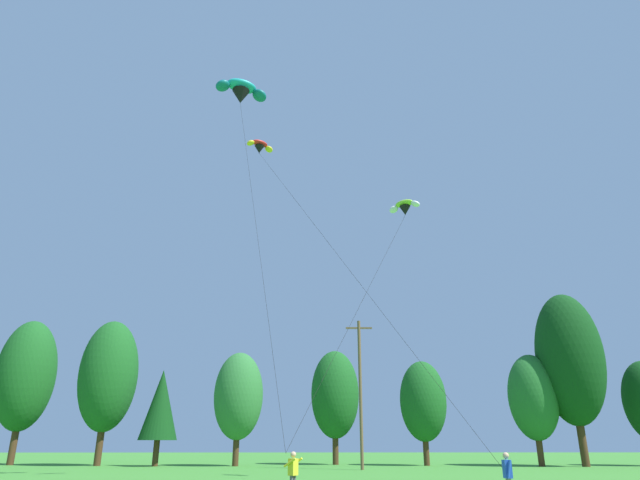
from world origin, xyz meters
TOP-DOWN VIEW (x-y plane):
  - treeline_tree_a at (-30.13, 56.64)m, footprint 5.44×5.44m
  - treeline_tree_b at (-21.44, 54.80)m, footprint 5.33×5.33m
  - treeline_tree_c at (-16.02, 53.84)m, footprint 3.44×3.44m
  - treeline_tree_d at (-8.96, 54.00)m, footprint 4.49×4.49m
  - treeline_tree_e at (0.10, 57.09)m, footprint 4.67×4.67m
  - treeline_tree_f at (8.29, 54.81)m, footprint 4.31×4.31m
  - treeline_tree_g at (18.06, 53.01)m, footprint 4.42×4.42m
  - treeline_tree_h at (21.63, 52.28)m, footprint 5.93×5.93m
  - utility_pole at (1.72, 47.00)m, footprint 2.20×0.26m
  - kite_flyer_near at (-2.95, 23.98)m, footprint 0.74×0.75m
  - kite_flyer_mid at (4.64, 22.17)m, footprint 0.26×0.57m
  - parafoil_kite_high_teal at (-7.28, 33.85)m, footprint 5.91×10.91m
  - parafoil_kite_mid_red_yellow at (-5.88, 34.60)m, footprint 11.35×13.27m
  - parafoil_kite_far_lime_white at (3.79, 34.23)m, footprint 8.11×10.98m

SIDE VIEW (x-z plane):
  - kite_flyer_mid at x=4.64m, z-range 0.14..1.83m
  - kite_flyer_near at x=-2.95m, z-range 0.15..1.84m
  - treeline_tree_c at x=-16.02m, z-range 1.05..9.40m
  - treeline_tree_f at x=8.29m, z-range 0.98..10.29m
  - treeline_tree_g at x=18.06m, z-range 1.02..10.72m
  - treeline_tree_d at x=-8.96m, z-range 1.05..11.02m
  - utility_pole at x=1.72m, z-range 0.27..11.86m
  - treeline_tree_e at x=0.10m, z-range 1.12..11.73m
  - treeline_tree_b at x=-21.44m, z-range 1.38..14.46m
  - treeline_tree_a at x=-30.13m, z-range 1.42..14.89m
  - treeline_tree_h at x=21.63m, z-range 1.62..16.92m
  - parafoil_kite_far_lime_white at x=3.79m, z-range 8.77..24.15m
  - parafoil_kite_mid_red_yellow at x=-5.88m, z-range 10.88..31.28m
  - parafoil_kite_high_teal at x=-7.28m, z-range 12.88..37.22m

